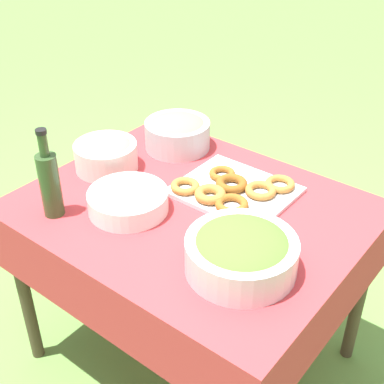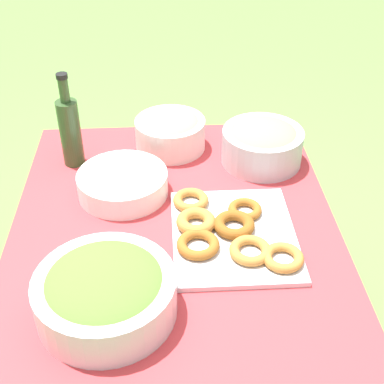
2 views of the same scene
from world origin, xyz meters
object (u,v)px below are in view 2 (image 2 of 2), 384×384
(plate_stack, at_px, (123,184))
(olive_oil_bottle, at_px, (70,130))
(donut_platter, at_px, (229,232))
(bread_bowl, at_px, (262,143))
(pasta_bowl, at_px, (169,131))
(salad_bowl, at_px, (105,292))

(plate_stack, relative_size, olive_oil_bottle, 0.87)
(donut_platter, bearing_deg, bread_bowl, -21.55)
(donut_platter, relative_size, bread_bowl, 1.53)
(pasta_bowl, xyz_separation_m, plate_stack, (-0.26, 0.15, -0.03))
(plate_stack, height_order, olive_oil_bottle, olive_oil_bottle)
(salad_bowl, height_order, pasta_bowl, same)
(plate_stack, relative_size, bread_bowl, 1.04)
(plate_stack, xyz_separation_m, bread_bowl, (0.16, -0.45, 0.04))
(pasta_bowl, distance_m, olive_oil_bottle, 0.33)
(olive_oil_bottle, relative_size, bread_bowl, 1.20)
(pasta_bowl, relative_size, plate_stack, 0.87)
(pasta_bowl, height_order, bread_bowl, bread_bowl)
(donut_platter, xyz_separation_m, plate_stack, (0.23, 0.30, 0.02))
(olive_oil_bottle, bearing_deg, bread_bowl, -92.58)
(salad_bowl, relative_size, olive_oil_bottle, 1.04)
(plate_stack, distance_m, olive_oil_bottle, 0.27)
(donut_platter, bearing_deg, plate_stack, 53.08)
(bread_bowl, bearing_deg, pasta_bowl, 70.77)
(donut_platter, relative_size, plate_stack, 1.47)
(pasta_bowl, relative_size, olive_oil_bottle, 0.75)
(salad_bowl, distance_m, bread_bowl, 0.79)
(donut_platter, xyz_separation_m, olive_oil_bottle, (0.41, 0.47, 0.11))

